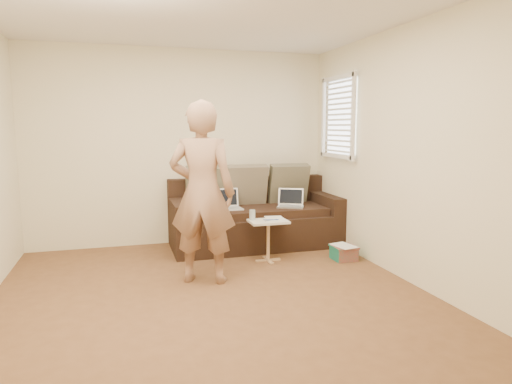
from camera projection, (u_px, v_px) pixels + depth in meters
floor at (216, 301)px, 4.16m from camera, size 4.50×4.50×0.00m
ceiling at (212, 3)px, 3.79m from camera, size 4.50×4.50×0.00m
wall_back at (181, 148)px, 6.11m from camera, size 4.00×0.00×4.00m
wall_front at (324, 196)px, 1.84m from camera, size 4.00×0.00×4.00m
wall_right at (411, 155)px, 4.54m from camera, size 0.00×4.50×4.50m
window_blinds at (339, 117)px, 5.89m from camera, size 0.12×0.88×1.08m
sofa at (255, 214)px, 6.03m from camera, size 2.20×0.95×0.85m
pillow_left at (207, 186)px, 6.05m from camera, size 0.55×0.29×0.57m
pillow_mid at (247, 185)px, 6.19m from camera, size 0.55×0.27×0.57m
pillow_right at (288, 184)px, 6.34m from camera, size 0.55×0.28×0.57m
laptop_silver at (290, 207)px, 6.02m from camera, size 0.41×0.37×0.23m
laptop_white at (228, 209)px, 5.87m from camera, size 0.37×0.28×0.26m
person at (202, 193)px, 4.56m from camera, size 0.79×0.67×1.84m
side_table at (268, 241)px, 5.36m from camera, size 0.45×0.31×0.49m
drinking_glass at (252, 215)px, 5.34m from camera, size 0.07×0.07×0.12m
scissors at (271, 220)px, 5.31m from camera, size 0.19×0.13×0.02m
paper_on_table at (275, 218)px, 5.43m from camera, size 0.25×0.33×0.00m
striped_box at (344, 253)px, 5.43m from camera, size 0.28×0.28×0.17m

